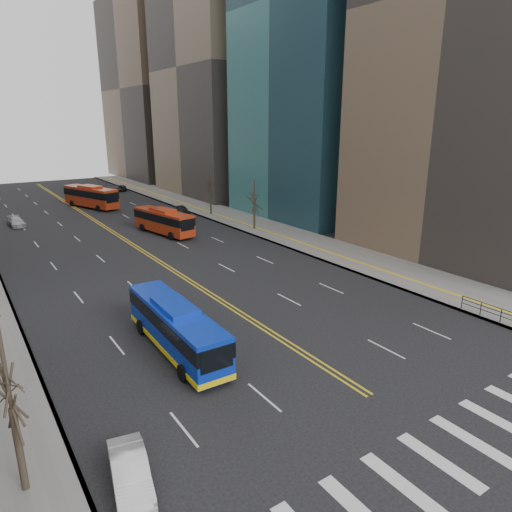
# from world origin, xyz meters

# --- Properties ---
(ground) EXTENTS (220.00, 220.00, 0.00)m
(ground) POSITION_xyz_m (0.00, 0.00, 0.00)
(ground) COLOR black
(sidewalk_right) EXTENTS (7.00, 130.00, 0.15)m
(sidewalk_right) POSITION_xyz_m (17.50, 45.00, 0.07)
(sidewalk_right) COLOR gray
(sidewalk_right) RESTS_ON ground
(crosswalk) EXTENTS (26.70, 4.00, 0.01)m
(crosswalk) POSITION_xyz_m (0.00, 0.00, 0.01)
(crosswalk) COLOR silver
(crosswalk) RESTS_ON ground
(centerline) EXTENTS (0.55, 100.00, 0.01)m
(centerline) POSITION_xyz_m (0.00, 55.00, 0.01)
(centerline) COLOR gold
(centerline) RESTS_ON ground
(office_towers) EXTENTS (83.00, 134.00, 58.00)m
(office_towers) POSITION_xyz_m (0.12, 68.51, 23.92)
(office_towers) COLOR #9B9B9E
(office_towers) RESTS_ON ground
(pedestrian_railing) EXTENTS (0.06, 6.06, 1.02)m
(pedestrian_railing) POSITION_xyz_m (14.30, 6.00, 0.82)
(pedestrian_railing) COLOR black
(pedestrian_railing) RESTS_ON sidewalk_right
(street_trees) EXTENTS (35.20, 47.20, 7.60)m
(street_trees) POSITION_xyz_m (-7.18, 34.55, 4.87)
(street_trees) COLOR #2C211B
(street_trees) RESTS_ON ground
(blue_bus) EXTENTS (2.71, 10.85, 3.18)m
(blue_bus) POSITION_xyz_m (-6.34, 15.21, 1.67)
(blue_bus) COLOR #0C2EB6
(blue_bus) RESTS_ON ground
(red_bus_near) EXTENTS (4.26, 10.41, 3.25)m
(red_bus_near) POSITION_xyz_m (5.14, 44.43, 1.81)
(red_bus_near) COLOR #B63113
(red_bus_near) RESTS_ON ground
(red_bus_far) EXTENTS (6.26, 11.79, 3.65)m
(red_bus_far) POSITION_xyz_m (2.42, 68.20, 2.03)
(red_bus_far) COLOR #B63113
(red_bus_far) RESTS_ON ground
(car_white) EXTENTS (2.10, 4.16, 1.31)m
(car_white) POSITION_xyz_m (-12.50, 6.00, 0.65)
(car_white) COLOR silver
(car_white) RESTS_ON ground
(car_dark_mid) EXTENTS (2.13, 4.22, 1.38)m
(car_dark_mid) POSITION_xyz_m (12.37, 54.66, 0.69)
(car_dark_mid) COLOR black
(car_dark_mid) RESTS_ON ground
(car_silver) EXTENTS (2.00, 4.38, 1.24)m
(car_silver) POSITION_xyz_m (-9.86, 59.65, 0.62)
(car_silver) COLOR #ACADB2
(car_silver) RESTS_ON ground
(car_dark_far) EXTENTS (3.10, 4.36, 1.10)m
(car_dark_far) POSITION_xyz_m (12.50, 84.01, 0.55)
(car_dark_far) COLOR black
(car_dark_far) RESTS_ON ground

